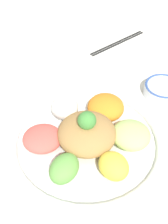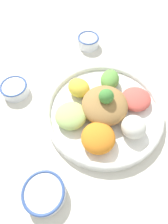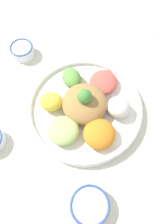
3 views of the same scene
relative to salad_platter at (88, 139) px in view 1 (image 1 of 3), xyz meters
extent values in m
plane|color=silver|center=(-0.03, 0.02, -0.03)|extent=(2.40, 2.40, 0.00)
cylinder|color=white|center=(0.00, 0.00, -0.02)|extent=(0.38, 0.38, 0.02)
torus|color=white|center=(0.00, 0.00, 0.00)|extent=(0.38, 0.38, 0.02)
ellipsoid|color=white|center=(0.03, 0.10, 0.02)|extent=(0.09, 0.09, 0.06)
ellipsoid|color=#E55B51|center=(-0.08, 0.08, 0.01)|extent=(0.14, 0.14, 0.04)
ellipsoid|color=#6BAD4C|center=(-0.11, -0.02, 0.02)|extent=(0.09, 0.08, 0.05)
ellipsoid|color=yellow|center=(-0.04, -0.10, 0.02)|extent=(0.08, 0.09, 0.05)
ellipsoid|color=#B7DB7A|center=(0.07, -0.08, 0.01)|extent=(0.14, 0.14, 0.05)
ellipsoid|color=orange|center=(0.10, 0.02, 0.02)|extent=(0.12, 0.12, 0.05)
ellipsoid|color=#AD7F47|center=(0.00, 0.00, 0.02)|extent=(0.14, 0.14, 0.07)
sphere|color=#478E3D|center=(0.00, 0.00, 0.07)|extent=(0.04, 0.04, 0.04)
cylinder|color=white|center=(0.29, -0.04, -0.01)|extent=(0.11, 0.11, 0.04)
torus|color=#38569E|center=(0.29, -0.04, 0.01)|extent=(0.11, 0.11, 0.01)
cylinder|color=#5B3319|center=(0.29, -0.04, 0.00)|extent=(0.09, 0.09, 0.00)
cylinder|color=black|center=(0.43, 0.23, -0.03)|extent=(0.24, 0.06, 0.01)
cylinder|color=black|center=(0.43, 0.22, -0.03)|extent=(0.24, 0.06, 0.01)
camera|label=1|loc=(-0.38, -0.32, 0.60)|focal=50.00mm
camera|label=2|loc=(0.30, 0.07, 0.51)|focal=30.00mm
camera|label=3|loc=(0.30, -0.06, 0.65)|focal=35.00mm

